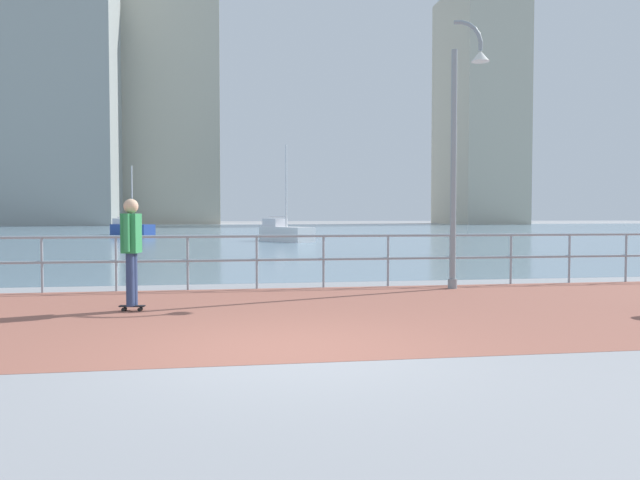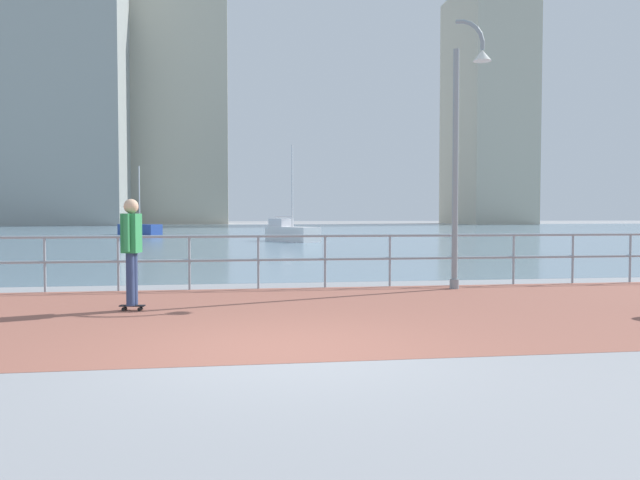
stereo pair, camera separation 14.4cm
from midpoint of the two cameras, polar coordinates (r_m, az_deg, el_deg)
The scene contains 11 objects.
ground at distance 46.90m, azimuth -8.28°, elevation 0.42°, with size 220.00×220.00×0.00m, color gray.
brick_paving at distance 9.69m, azimuth -5.14°, elevation -6.74°, with size 28.00×6.55×0.01m, color #935647.
harbor_water at distance 57.85m, azimuth -8.44°, elevation 0.78°, with size 180.00×88.00×0.00m, color #6B899E.
waterfront_railing at distance 12.87m, azimuth -6.16°, elevation -1.07°, with size 25.25×0.06×1.12m.
lamppost at distance 13.12m, azimuth 12.55°, elevation 8.90°, with size 0.68×0.64×5.51m.
skateboarder at distance 10.26m, azimuth -17.35°, elevation -0.31°, with size 0.41×0.56×1.78m.
sailboat_yellow at distance 35.87m, azimuth -3.37°, elevation 0.71°, with size 2.97×4.05×5.55m.
sailboat_white at distance 50.13m, azimuth -17.06°, elevation 1.05°, with size 3.63×3.38×5.33m.
tower_steel at distance 100.96m, azimuth -23.28°, elevation 14.18°, with size 17.09×10.65×46.90m.
tower_brick at distance 110.69m, azimuth -13.74°, elevation 11.49°, with size 17.04×11.40×40.28m.
tower_concrete at distance 112.34m, azimuth 14.35°, elevation 11.71°, with size 10.73×17.55×41.70m.
Camera 1 is at (-0.73, -6.86, 1.53)m, focal length 34.79 mm.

